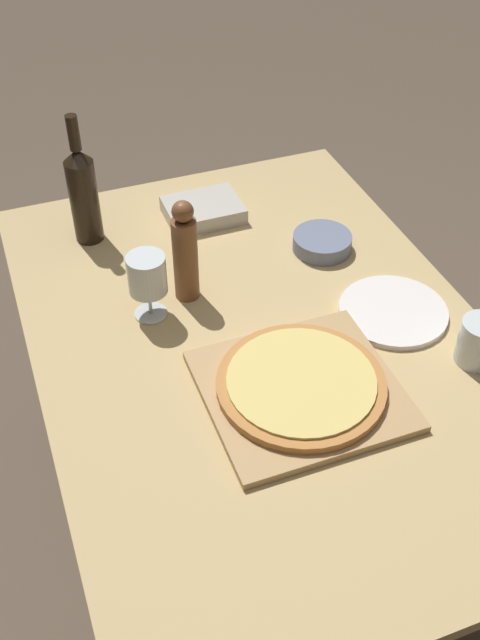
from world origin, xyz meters
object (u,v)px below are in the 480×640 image
(pepper_mill, at_px, (185,253))
(small_bowl, at_px, (322,242))
(pizza, at_px, (301,383))
(wine_bottle, at_px, (83,193))
(wine_glass, at_px, (147,276))

(pepper_mill, xyz_separation_m, small_bowl, (0.37, 0.05, -0.10))
(pepper_mill, bearing_deg, small_bowl, 8.15)
(pizza, distance_m, small_bowl, 0.49)
(pizza, relative_size, pepper_mill, 1.34)
(wine_bottle, height_order, small_bowl, wine_bottle)
(wine_bottle, bearing_deg, pepper_mill, -61.65)
(small_bowl, bearing_deg, wine_glass, -169.14)
(wine_bottle, distance_m, wine_glass, 0.35)
(pepper_mill, height_order, wine_glass, pepper_mill)
(pepper_mill, height_order, small_bowl, pepper_mill)
(wine_bottle, distance_m, small_bowl, 0.60)
(wine_bottle, relative_size, small_bowl, 2.30)
(small_bowl, bearing_deg, pizza, -120.15)
(wine_glass, height_order, small_bowl, wine_glass)
(small_bowl, bearing_deg, wine_bottle, 154.73)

